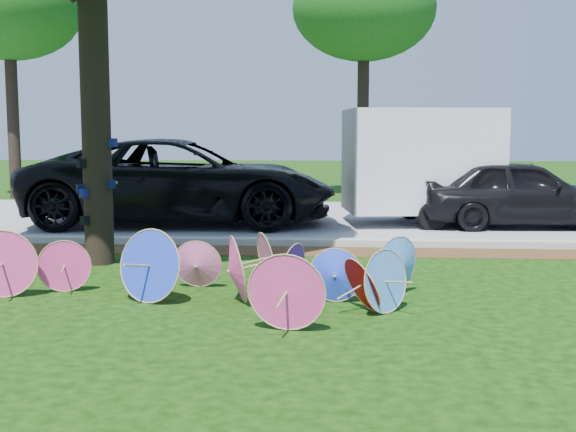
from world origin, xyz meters
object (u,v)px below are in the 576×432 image
dark_pickup (520,193)px  cargo_trailer (422,160)px  black_van (181,182)px  parasol_pile (227,269)px

dark_pickup → cargo_trailer: cargo_trailer is taller
black_van → dark_pickup: 7.32m
black_van → parasol_pile: bearing=-167.3°
parasol_pile → cargo_trailer: (3.16, 7.55, 1.03)m
parasol_pile → dark_pickup: 8.83m
black_van → cargo_trailer: bearing=-89.8°
parasol_pile → cargo_trailer: size_ratio=1.77×
cargo_trailer → dark_pickup: bearing=-19.2°
parasol_pile → cargo_trailer: 8.25m
parasol_pile → dark_pickup: bearing=53.9°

